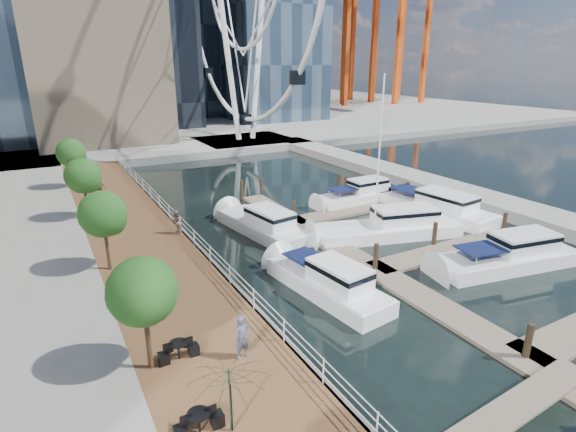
# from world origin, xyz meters

# --- Properties ---
(ground) EXTENTS (520.00, 520.00, 0.00)m
(ground) POSITION_xyz_m (0.00, 0.00, 0.00)
(ground) COLOR black
(ground) RESTS_ON ground
(boardwalk) EXTENTS (6.00, 60.00, 1.00)m
(boardwalk) POSITION_xyz_m (-9.00, 15.00, 0.50)
(boardwalk) COLOR brown
(boardwalk) RESTS_ON ground
(seawall) EXTENTS (0.25, 60.00, 1.00)m
(seawall) POSITION_xyz_m (-6.00, 15.00, 0.50)
(seawall) COLOR #595954
(seawall) RESTS_ON ground
(land_far) EXTENTS (200.00, 114.00, 1.00)m
(land_far) POSITION_xyz_m (0.00, 102.00, 0.50)
(land_far) COLOR gray
(land_far) RESTS_ON ground
(breakwater) EXTENTS (4.00, 60.00, 1.00)m
(breakwater) POSITION_xyz_m (20.00, 20.00, 0.50)
(breakwater) COLOR gray
(breakwater) RESTS_ON ground
(pier) EXTENTS (14.00, 12.00, 1.00)m
(pier) POSITION_xyz_m (14.00, 52.00, 0.50)
(pier) COLOR gray
(pier) RESTS_ON ground
(railing) EXTENTS (0.10, 60.00, 1.05)m
(railing) POSITION_xyz_m (-6.10, 15.00, 1.52)
(railing) COLOR white
(railing) RESTS_ON boardwalk
(floating_docks) EXTENTS (16.00, 34.00, 2.60)m
(floating_docks) POSITION_xyz_m (7.97, 9.98, 0.49)
(floating_docks) COLOR #6D6051
(floating_docks) RESTS_ON ground
(port_cranes) EXTENTS (40.00, 52.00, 38.00)m
(port_cranes) POSITION_xyz_m (67.67, 95.67, 20.00)
(port_cranes) COLOR #D84C14
(port_cranes) RESTS_ON ground
(street_trees) EXTENTS (2.60, 42.60, 4.60)m
(street_trees) POSITION_xyz_m (-11.40, 14.00, 4.29)
(street_trees) COLOR #3F2B1C
(street_trees) RESTS_ON ground
(yacht_foreground) EXTENTS (10.72, 4.58, 2.15)m
(yacht_foreground) POSITION_xyz_m (10.55, 4.45, 0.00)
(yacht_foreground) COLOR white
(yacht_foreground) RESTS_ON ground
(pedestrian_near) EXTENTS (0.74, 0.54, 1.86)m
(pedestrian_near) POSITION_xyz_m (-8.04, 2.84, 1.93)
(pedestrian_near) COLOR #4E5468
(pedestrian_near) RESTS_ON boardwalk
(pedestrian_mid) EXTENTS (0.78, 0.92, 1.69)m
(pedestrian_mid) POSITION_xyz_m (-6.52, 17.54, 1.84)
(pedestrian_mid) COLOR #8B7160
(pedestrian_mid) RESTS_ON boardwalk
(pedestrian_far) EXTENTS (1.09, 1.00, 1.80)m
(pedestrian_far) POSITION_xyz_m (-9.85, 29.36, 1.90)
(pedestrian_far) COLOR #373E44
(pedestrian_far) RESTS_ON boardwalk
(moored_yachts) EXTENTS (19.67, 31.43, 11.50)m
(moored_yachts) POSITION_xyz_m (7.34, 11.91, 0.00)
(moored_yachts) COLOR white
(moored_yachts) RESTS_ON ground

